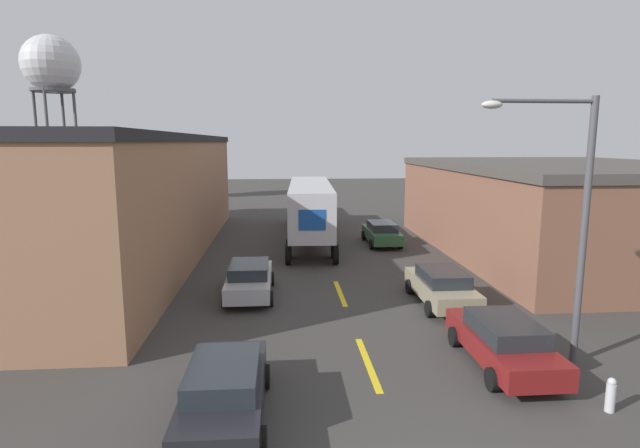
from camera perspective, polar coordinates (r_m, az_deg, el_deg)
road_centerline at (r=14.95m, az=5.51°, el=-15.54°), size 0.20×17.09×0.01m
warehouse_left at (r=29.50m, az=-22.19°, el=2.94°), size 9.30×28.74×6.69m
warehouse_right at (r=31.55m, az=26.59°, el=1.62°), size 14.18×19.87×5.16m
semi_truck at (r=32.37m, az=-1.16°, el=2.29°), size 3.40×15.66×3.77m
parked_car_left_far at (r=20.84m, az=-8.06°, el=-6.19°), size 1.97×4.58×1.41m
parked_car_right_mid at (r=20.17m, az=13.71°, el=-6.89°), size 1.97×4.58×1.41m
parked_car_right_near at (r=15.36m, az=20.18°, el=-12.42°), size 1.97×4.58×1.41m
parked_car_left_near at (r=12.12m, az=-10.85°, el=-18.07°), size 1.97×4.58×1.41m
parked_car_right_far at (r=31.16m, az=7.06°, el=-0.98°), size 1.97×4.58×1.41m
water_tower at (r=56.77m, az=-28.38°, el=15.57°), size 5.41×5.41×16.46m
street_lamp at (r=15.29m, az=26.76°, el=1.45°), size 3.20×0.32×7.50m
fire_hydrant at (r=14.14m, az=30.28°, el=-16.51°), size 0.22×0.22×0.84m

